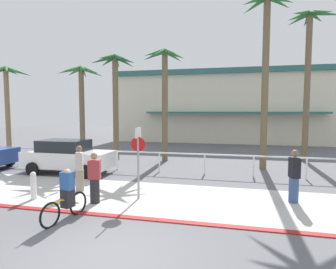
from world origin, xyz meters
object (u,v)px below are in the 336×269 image
Objects in this scene: palm_tree_5 at (309,51)px; bollard_2 at (33,185)px; palm_tree_4 at (266,41)px; pedestrian_1 at (80,170)px; palm_tree_3 at (164,78)px; palm_tree_1 at (81,88)px; pedestrian_2 at (95,180)px; cyclist_yellow_0 at (66,196)px; palm_tree_2 at (115,81)px; stop_sign_bike_lane at (138,153)px; car_white_1 at (68,156)px; pedestrian_0 at (294,178)px; palm_tree_0 at (7,87)px.

bollard_2 is at bearing -136.45° from palm_tree_5.
palm_tree_4 reaches higher than pedestrian_1.
palm_tree_4 is (5.82, -1.22, 1.66)m from palm_tree_3.
palm_tree_1 is 3.47× the size of pedestrian_1.
cyclist_yellow_0 is at bearing -93.95° from pedestrian_2.
palm_tree_2 is 9.13m from palm_tree_4.
palm_tree_5 is (7.57, 9.72, 5.09)m from stop_sign_bike_lane.
palm_tree_1 is at bearing 160.73° from palm_tree_2.
stop_sign_bike_lane is at bearing -125.78° from palm_tree_4.
pedestrian_2 reaches higher than cyclist_yellow_0.
cyclist_yellow_0 is (2.72, -9.70, -4.30)m from palm_tree_2.
pedestrian_2 is at bearing 3.12° from bollard_2.
car_white_1 is 6.51m from cyclist_yellow_0.
palm_tree_1 is 15.08m from pedestrian_0.
stop_sign_bike_lane reaches higher than pedestrian_0.
palm_tree_5 reaches higher than palm_tree_0.
palm_tree_0 is 0.92× the size of palm_tree_3.
palm_tree_5 is at bearing 75.63° from pedestrian_0.
palm_tree_0 is 15.84m from pedestrian_2.
palm_tree_5 is 5.10× the size of cyclist_yellow_0.
pedestrian_2 is at bearing -166.13° from pedestrian_0.
pedestrian_0 is (12.42, -7.63, -3.88)m from palm_tree_1.
palm_tree_0 reaches higher than palm_tree_1.
palm_tree_3 is at bearing 73.60° from bollard_2.
palm_tree_5 is 5.26× the size of pedestrian_2.
palm_tree_3 reaches higher than car_white_1.
palm_tree_4 reaches higher than palm_tree_5.
palm_tree_0 is 0.96× the size of palm_tree_2.
palm_tree_1 reaches higher than car_white_1.
palm_tree_0 is 16.73m from cyclist_yellow_0.
palm_tree_5 is (2.77, 3.08, -0.07)m from palm_tree_4.
car_white_1 is at bearing 107.26° from bollard_2.
palm_tree_5 is 5.08× the size of pedestrian_1.
palm_tree_4 is 5.11× the size of pedestrian_1.
palm_tree_5 is at bearing 43.55° from bollard_2.
pedestrian_0 is (9.42, -6.58, -4.14)m from palm_tree_2.
palm_tree_5 is at bearing 49.84° from pedestrian_2.
bollard_2 is 14.33m from palm_tree_0.
pedestrian_0 is at bearing 3.50° from pedestrian_1.
palm_tree_2 is at bearing -172.12° from palm_tree_3.
palm_tree_3 is at bearing 97.48° from stop_sign_bike_lane.
palm_tree_2 is at bearing -7.30° from palm_tree_0.
bollard_2 is at bearing -69.48° from palm_tree_1.
car_white_1 is (-4.89, 3.23, -0.81)m from stop_sign_bike_lane.
palm_tree_0 is 3.70× the size of pedestrian_2.
stop_sign_bike_lane is 13.33m from palm_tree_5.
palm_tree_5 is 2.09× the size of car_white_1.
palm_tree_4 is 11.35m from pedestrian_1.
palm_tree_4 is at bearing -5.06° from palm_tree_2.
palm_tree_0 is 21.04m from palm_tree_5.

